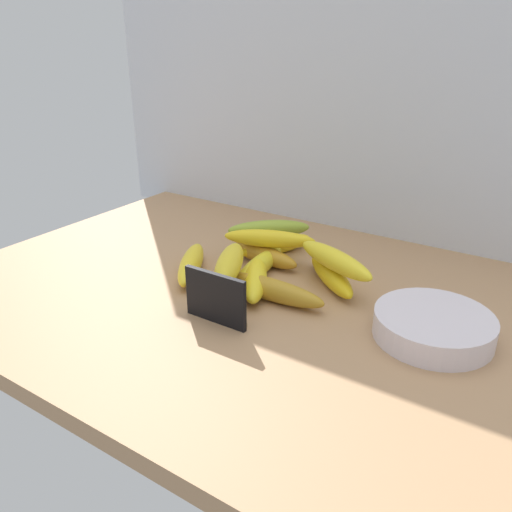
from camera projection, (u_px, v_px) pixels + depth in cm
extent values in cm
cube|color=tan|center=(252.00, 299.00, 89.65)|extent=(110.00, 76.00, 3.00)
cube|color=silver|center=(354.00, 83.00, 106.18)|extent=(130.00, 2.00, 70.00)
cube|color=black|center=(215.00, 298.00, 78.07)|extent=(11.00, 0.80, 8.40)
cube|color=olive|center=(219.00, 318.00, 80.25)|extent=(9.90, 1.20, 0.60)
cylinder|color=silver|center=(433.00, 326.00, 74.90)|extent=(17.48, 17.48, 3.83)
ellipsoid|color=#9D6E21|center=(231.00, 283.00, 88.48)|extent=(13.38, 14.55, 3.31)
ellipsoid|color=yellow|center=(192.00, 263.00, 95.40)|extent=(12.22, 17.21, 3.88)
ellipsoid|color=yellow|center=(253.00, 278.00, 89.24)|extent=(11.72, 16.36, 4.05)
ellipsoid|color=#BA8521|center=(264.00, 255.00, 99.23)|extent=(16.25, 5.64, 3.64)
ellipsoid|color=yellow|center=(276.00, 245.00, 103.84)|extent=(10.51, 16.56, 3.59)
ellipsoid|color=yellow|center=(331.00, 275.00, 90.86)|extent=(15.28, 14.57, 3.79)
ellipsoid|color=yellow|center=(258.00, 267.00, 94.38)|extent=(5.52, 19.14, 3.58)
ellipsoid|color=#B48522|center=(270.00, 289.00, 85.67)|extent=(20.09, 4.09, 3.84)
ellipsoid|color=yellow|center=(335.00, 260.00, 87.68)|extent=(17.80, 10.83, 3.72)
ellipsoid|color=#8FA830|center=(269.00, 229.00, 102.31)|extent=(14.98, 13.54, 3.64)
ellipsoid|color=yellow|center=(229.00, 264.00, 86.73)|extent=(10.67, 16.13, 4.22)
ellipsoid|color=yellow|center=(269.00, 239.00, 97.66)|extent=(17.71, 9.86, 3.41)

